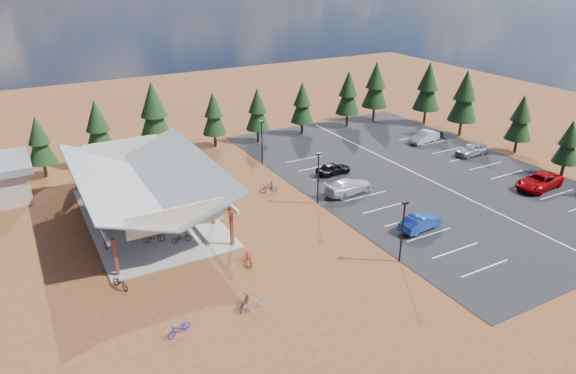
{
  "coord_description": "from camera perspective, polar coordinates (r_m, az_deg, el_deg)",
  "views": [
    {
      "loc": [
        -19.22,
        -35.76,
        21.39
      ],
      "look_at": [
        2.57,
        3.51,
        1.65
      ],
      "focal_mm": 32.0,
      "sensor_mm": 36.0,
      "label": 1
    }
  ],
  "objects": [
    {
      "name": "bike_6",
      "position": [
        51.54,
        -15.25,
        -1.01
      ],
      "size": [
        1.75,
        0.68,
        0.91
      ],
      "primitive_type": "imported",
      "rotation": [
        0.0,
        0.0,
        1.53
      ],
      "color": "navy",
      "rests_on": "concrete_pad"
    },
    {
      "name": "car_4",
      "position": [
        56.24,
        5.05,
        2.05
      ],
      "size": [
        3.92,
        1.59,
        1.33
      ],
      "primitive_type": "imported",
      "rotation": [
        0.0,
        0.0,
        1.58
      ],
      "color": "black",
      "rests_on": "asphalt_lot"
    },
    {
      "name": "pine_6",
      "position": [
        68.72,
        1.59,
        9.35
      ],
      "size": [
        3.05,
        3.05,
        7.11
      ],
      "color": "#382314",
      "rests_on": "ground"
    },
    {
      "name": "trash_bin_0",
      "position": [
        47.75,
        -7.39,
        -2.49
      ],
      "size": [
        0.6,
        0.6,
        0.9
      ],
      "primitive_type": "cylinder",
      "color": "#4D2F1B",
      "rests_on": "ground"
    },
    {
      "name": "bike_13",
      "position": [
        35.28,
        -3.3,
        -12.71
      ],
      "size": [
        1.58,
        0.74,
        0.92
      ],
      "primitive_type": "imported",
      "rotation": [
        0.0,
        0.0,
        4.92
      ],
      "color": "#A0A1A8",
      "rests_on": "ground"
    },
    {
      "name": "car_3",
      "position": [
        51.67,
        6.71,
        0.06
      ],
      "size": [
        5.35,
        2.58,
        1.5
      ],
      "primitive_type": "imported",
      "rotation": [
        0.0,
        0.0,
        1.67
      ],
      "color": "beige",
      "rests_on": "asphalt_lot"
    },
    {
      "name": "pine_13",
      "position": [
        75.88,
        15.29,
        10.74
      ],
      "size": [
        3.79,
        3.79,
        8.83
      ],
      "color": "#382314",
      "rests_on": "ground"
    },
    {
      "name": "bike_15",
      "position": [
        49.31,
        -7.75,
        -1.54
      ],
      "size": [
        1.66,
        1.48,
        1.04
      ],
      "primitive_type": "imported",
      "rotation": [
        0.0,
        0.0,
        2.26
      ],
      "color": "maroon",
      "rests_on": "ground"
    },
    {
      "name": "lamp_post_0",
      "position": [
        39.87,
        12.62,
        -4.41
      ],
      "size": [
        0.5,
        0.25,
        5.14
      ],
      "color": "black",
      "rests_on": "ground"
    },
    {
      "name": "bike_12",
      "position": [
        35.44,
        -4.92,
        -12.62
      ],
      "size": [
        1.57,
        1.6,
        0.87
      ],
      "primitive_type": "imported",
      "rotation": [
        0.0,
        0.0,
        2.37
      ],
      "color": "black",
      "rests_on": "ground"
    },
    {
      "name": "lamp_post_1",
      "position": [
        48.49,
        3.38,
        1.37
      ],
      "size": [
        0.5,
        0.25,
        5.14
      ],
      "color": "black",
      "rests_on": "ground"
    },
    {
      "name": "bike_2",
      "position": [
        48.86,
        -17.3,
        -2.65
      ],
      "size": [
        1.9,
        1.13,
        0.94
      ],
      "primitive_type": "imported",
      "rotation": [
        0.0,
        0.0,
        1.87
      ],
      "color": "#204891",
      "rests_on": "concrete_pad"
    },
    {
      "name": "pine_10",
      "position": [
        62.3,
        28.75,
        4.4
      ],
      "size": [
        2.71,
        2.71,
        6.31
      ],
      "color": "#382314",
      "rests_on": "ground"
    },
    {
      "name": "bike_11",
      "position": [
        39.95,
        -4.39,
        -7.82
      ],
      "size": [
        0.72,
        1.82,
        1.06
      ],
      "primitive_type": "imported",
      "rotation": [
        0.0,
        0.0,
        -0.13
      ],
      "color": "#9F2513",
      "rests_on": "ground"
    },
    {
      "name": "ground",
      "position": [
        45.89,
        -0.68,
        -4.06
      ],
      "size": [
        140.0,
        140.0,
        0.0
      ],
      "primitive_type": "plane",
      "color": "#583117",
      "rests_on": "ground"
    },
    {
      "name": "bike_1",
      "position": [
        47.5,
        -15.84,
        -3.22
      ],
      "size": [
        1.66,
        0.68,
        0.97
      ],
      "primitive_type": "imported",
      "rotation": [
        0.0,
        0.0,
        1.72
      ],
      "color": "gray",
      "rests_on": "concrete_pad"
    },
    {
      "name": "bike_5",
      "position": [
        45.0,
        -12.76,
        -4.43
      ],
      "size": [
        1.7,
        0.56,
        1.01
      ],
      "primitive_type": "imported",
      "rotation": [
        0.0,
        0.0,
        1.62
      ],
      "color": "gray",
      "rests_on": "concrete_pad"
    },
    {
      "name": "car_9",
      "position": [
        68.54,
        14.91,
        5.41
      ],
      "size": [
        4.68,
        2.3,
        1.47
      ],
      "primitive_type": "imported",
      "rotation": [
        0.0,
        0.0,
        -1.4
      ],
      "color": "#B8B8B8",
      "rests_on": "asphalt_lot"
    },
    {
      "name": "car_1",
      "position": [
        45.96,
        14.5,
        -3.8
      ],
      "size": [
        4.42,
        2.09,
        1.4
      ],
      "primitive_type": "imported",
      "rotation": [
        0.0,
        0.0,
        1.72
      ],
      "color": "#1A389C",
      "rests_on": "asphalt_lot"
    },
    {
      "name": "pine_11",
      "position": [
        67.49,
        24.46,
        7.03
      ],
      "size": [
        3.11,
        3.11,
        7.24
      ],
      "color": "#382314",
      "rests_on": "ground"
    },
    {
      "name": "bike_10",
      "position": [
        33.83,
        -12.01,
        -15.11
      ],
      "size": [
        1.86,
        1.17,
        0.92
      ],
      "primitive_type": "imported",
      "rotation": [
        0.0,
        0.0,
        5.06
      ],
      "color": "#11149D",
      "rests_on": "ground"
    },
    {
      "name": "car_8",
      "position": [
        65.48,
        19.71,
        3.94
      ],
      "size": [
        4.25,
        1.77,
        1.44
      ],
      "primitive_type": "imported",
      "rotation": [
        0.0,
        0.0,
        -1.55
      ],
      "color": "#94969C",
      "rests_on": "asphalt_lot"
    },
    {
      "name": "car_6",
      "position": [
        58.44,
        26.12,
        0.58
      ],
      "size": [
        5.89,
        3.25,
        1.56
      ],
      "primitive_type": "imported",
      "rotation": [
        0.0,
        0.0,
        -1.45
      ],
      "color": "#970104",
      "rests_on": "asphalt_lot"
    },
    {
      "name": "concrete_pad",
      "position": [
        48.67,
        -15.13,
        -3.17
      ],
      "size": [
        10.6,
        18.6,
        0.1
      ],
      "primitive_type": "cube",
      "color": "gray",
      "rests_on": "ground"
    },
    {
      "name": "pine_12",
      "position": [
        71.57,
        19.04,
        9.53
      ],
      "size": [
        3.79,
        3.79,
        8.82
      ],
      "color": "#382314",
      "rests_on": "ground"
    },
    {
      "name": "trash_bin_1",
      "position": [
        48.35,
        -6.33,
        -2.09
      ],
      "size": [
        0.6,
        0.6,
        0.9
      ],
      "primitive_type": "cylinder",
      "color": "#4D2F1B",
      "rests_on": "ground"
    },
    {
      "name": "pine_1",
      "position": [
        60.31,
        -25.93,
        4.68
      ],
      "size": [
        2.92,
        2.92,
        6.79
      ],
      "color": "#382314",
      "rests_on": "ground"
    },
    {
      "name": "pine_7",
      "position": [
        72.53,
        6.7,
        10.37
      ],
      "size": [
        3.39,
        3.39,
        7.9
      ],
      "color": "#382314",
      "rests_on": "ground"
    },
    {
      "name": "pine_3",
      "position": [
        61.39,
        -14.69,
        8.05
      ],
      "size": [
        3.94,
        3.94,
        9.17
      ],
      "color": "#382314",
      "rests_on": "ground"
    },
    {
      "name": "pine_2",
      "position": [
        60.5,
        -20.39,
        6.28
      ],
      "size": [
        3.35,
        3.35,
        7.82
      ],
      "color": "#382314",
      "rests_on": "ground"
    },
    {
      "name": "pine_8",
      "position": [
        75.98,
        9.71,
        11.14
      ],
      "size": [
        3.69,
        3.69,
        8.61
      ],
      "color": "#382314",
      "rests_on": "ground"
    },
    {
      "name": "pine_5",
      "position": [
        65.7,
        -3.42,
        8.61
      ],
      "size": [
        3.03,
        3.03,
        7.05
      ],
      "color": "#382314",
      "rests_on": "ground"
    },
    {
      "name": "bike_4",
      "position": [
        43.41,
        -11.75,
        -5.55
      ],
      "size": [
        1.66,
        0.72,
        0.85
      ],
      "primitive_type": "imported",
      "rotation": [
        0.0,
        0.0,
        1.47
      ],
      "color": "black",
      "rests_on": "concrete_pad"
    },
    {
      "name": "bike_pavilion",
      "position": [
        47.14,
        -15.61,
        0.93
      ],
      "size": [
        11.65,
        19.4,
        4.97
      ],
      "color": "#552818",
      "rests_on": "concrete_pad"
    },
    {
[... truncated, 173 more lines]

